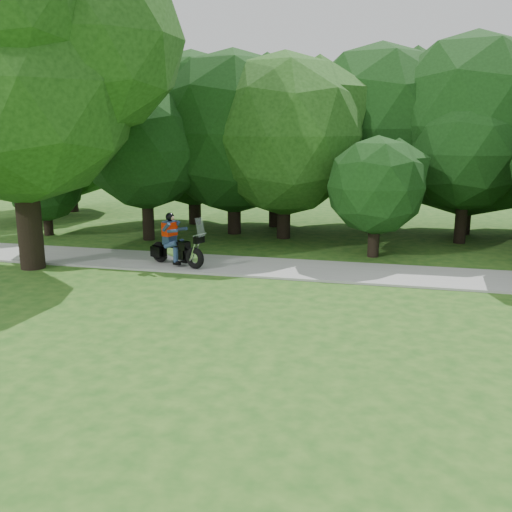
# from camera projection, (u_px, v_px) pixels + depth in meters

# --- Properties ---
(ground) EXTENTS (100.00, 100.00, 0.00)m
(ground) POSITION_uv_depth(u_px,v_px,m) (429.00, 427.00, 7.68)
(ground) COLOR #1E4F16
(ground) RESTS_ON ground
(walkway) EXTENTS (60.00, 2.20, 0.06)m
(walkway) POSITION_uv_depth(u_px,v_px,m) (413.00, 276.00, 15.25)
(walkway) COLOR gray
(walkway) RESTS_ON ground
(tree_line) EXTENTS (40.03, 12.02, 7.81)m
(tree_line) POSITION_uv_depth(u_px,v_px,m) (464.00, 134.00, 20.03)
(tree_line) COLOR black
(tree_line) RESTS_ON ground
(big_tree_west) EXTENTS (8.64, 6.56, 9.96)m
(big_tree_west) POSITION_uv_depth(u_px,v_px,m) (21.00, 57.00, 15.28)
(big_tree_west) COLOR black
(big_tree_west) RESTS_ON ground
(touring_motorcycle) EXTENTS (1.89, 1.12, 1.51)m
(touring_motorcycle) POSITION_uv_depth(u_px,v_px,m) (173.00, 246.00, 16.22)
(touring_motorcycle) COLOR black
(touring_motorcycle) RESTS_ON walkway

